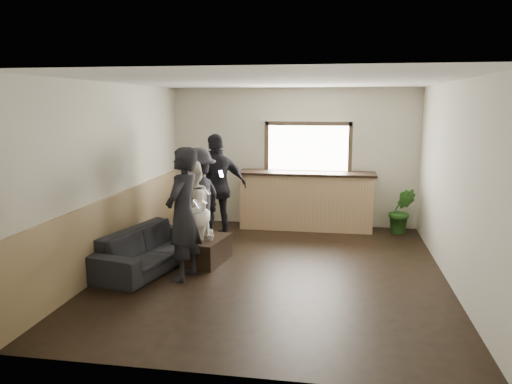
% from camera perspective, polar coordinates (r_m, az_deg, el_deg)
% --- Properties ---
extents(ground, '(5.00, 6.00, 0.01)m').
position_cam_1_polar(ground, '(7.63, 2.01, -8.95)').
color(ground, black).
extents(room_shell, '(5.01, 6.01, 2.80)m').
position_cam_1_polar(room_shell, '(7.41, -3.58, 2.16)').
color(room_shell, silver).
rests_on(room_shell, ground).
extents(bar_counter, '(2.70, 0.68, 2.13)m').
position_cam_1_polar(bar_counter, '(10.04, 5.76, -0.56)').
color(bar_counter, tan).
rests_on(bar_counter, ground).
extents(sofa, '(1.24, 2.20, 0.61)m').
position_cam_1_polar(sofa, '(7.84, -11.99, -6.33)').
color(sofa, black).
rests_on(sofa, ground).
extents(coffee_table, '(0.63, 0.95, 0.39)m').
position_cam_1_polar(coffee_table, '(7.97, -5.55, -6.67)').
color(coffee_table, black).
rests_on(coffee_table, ground).
extents(cup_a, '(0.16, 0.16, 0.09)m').
position_cam_1_polar(cup_a, '(8.10, -5.34, -4.60)').
color(cup_a, silver).
rests_on(cup_a, coffee_table).
extents(cup_b, '(0.13, 0.13, 0.09)m').
position_cam_1_polar(cup_b, '(7.78, -5.18, -5.20)').
color(cup_b, silver).
rests_on(cup_b, coffee_table).
extents(potted_plant, '(0.51, 0.42, 0.89)m').
position_cam_1_polar(potted_plant, '(10.03, 16.31, -2.06)').
color(potted_plant, '#2D6623').
rests_on(potted_plant, ground).
extents(person_a, '(0.56, 0.75, 1.89)m').
position_cam_1_polar(person_a, '(7.12, -8.32, -2.52)').
color(person_a, black).
rests_on(person_a, ground).
extents(person_b, '(0.69, 0.84, 1.62)m').
position_cam_1_polar(person_b, '(7.85, -7.47, -2.33)').
color(person_b, white).
rests_on(person_b, ground).
extents(person_c, '(0.99, 1.29, 1.76)m').
position_cam_1_polar(person_c, '(8.54, -6.70, -0.84)').
color(person_c, black).
rests_on(person_c, ground).
extents(person_d, '(1.22, 1.03, 1.95)m').
position_cam_1_polar(person_d, '(9.13, -4.45, 0.53)').
color(person_d, black).
rests_on(person_d, ground).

